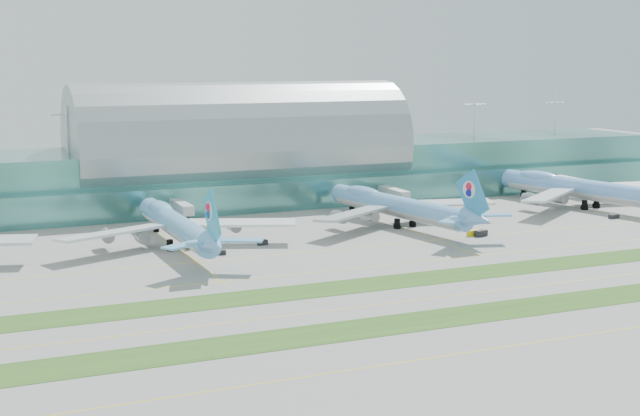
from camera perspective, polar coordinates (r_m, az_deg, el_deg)
name	(u,v)px	position (r m, az deg, el deg)	size (l,w,h in m)	color
ground	(413,282)	(209.40, 5.95, -4.74)	(700.00, 700.00, 0.00)	gray
terminal	(240,163)	(323.67, -5.15, 2.92)	(340.00, 69.10, 36.00)	#3D7A75
grass_strip_near	(479,313)	(186.32, 10.16, -6.65)	(420.00, 12.00, 0.08)	#2D591E
grass_strip_far	(408,280)	(211.08, 5.68, -4.61)	(420.00, 12.00, 0.08)	#2D591E
taxiline_a	(539,342)	(170.75, 13.87, -8.31)	(420.00, 0.35, 0.01)	yellow
taxiline_b	(444,297)	(197.70, 7.93, -5.65)	(420.00, 0.35, 0.01)	yellow
taxiline_c	(378,266)	(224.82, 3.72, -3.71)	(420.00, 0.35, 0.01)	yellow
taxiline_d	(341,249)	(244.15, 1.39, -2.62)	(420.00, 0.35, 0.01)	yellow
airliner_b	(176,224)	(248.76, -9.20, -0.99)	(67.35, 76.32, 21.03)	#6BB3EC
airliner_c	(396,205)	(277.75, 4.90, 0.21)	(66.88, 76.77, 21.22)	#69AAE8
airliner_d	(580,187)	(324.01, 16.31, 1.28)	(70.64, 81.42, 22.64)	#71ADF9
gse_c	(220,252)	(238.07, -6.41, -2.84)	(3.08, 1.51, 1.25)	black
gse_d	(262,242)	(249.22, -3.70, -2.22)	(2.80, 1.55, 1.45)	black
gse_e	(473,233)	(265.53, 9.79, -1.58)	(3.85, 1.79, 1.69)	#D7BB0C
gse_f	(481,233)	(265.12, 10.27, -1.60)	(4.05, 1.78, 1.79)	black
gse_g	(614,216)	(305.25, 18.30, -0.51)	(3.47, 1.71, 1.32)	black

